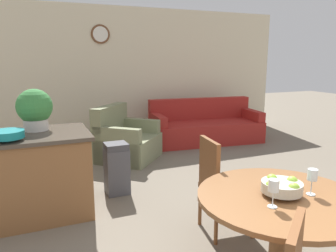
{
  "coord_description": "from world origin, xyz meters",
  "views": [
    {
      "loc": [
        -1.48,
        -0.8,
        1.69
      ],
      "look_at": [
        -0.06,
        2.56,
        0.92
      ],
      "focal_mm": 35.0,
      "sensor_mm": 36.0,
      "label": 1
    }
  ],
  "objects": [
    {
      "name": "wine_glass_left",
      "position": [
        -0.07,
        0.77,
        0.86
      ],
      "size": [
        0.07,
        0.07,
        0.19
      ],
      "color": "silver",
      "rests_on": "dining_table"
    },
    {
      "name": "wine_glass_right",
      "position": [
        0.32,
        0.82,
        0.86
      ],
      "size": [
        0.07,
        0.07,
        0.19
      ],
      "color": "silver",
      "rests_on": "dining_table"
    },
    {
      "name": "kitchen_island",
      "position": [
        -1.56,
        2.81,
        0.46
      ],
      "size": [
        1.27,
        0.84,
        0.91
      ],
      "color": "brown",
      "rests_on": "ground_plane"
    },
    {
      "name": "dining_chair_far_side",
      "position": [
        0.12,
        1.72,
        0.52
      ],
      "size": [
        0.46,
        0.46,
        0.95
      ],
      "rotation": [
        0.0,
        0.0,
        4.61
      ],
      "color": "brown",
      "rests_on": "ground_plane"
    },
    {
      "name": "dining_table",
      "position": [
        0.11,
        0.89,
        0.56
      ],
      "size": [
        1.19,
        1.19,
        0.72
      ],
      "color": "brown",
      "rests_on": "ground_plane"
    },
    {
      "name": "teal_bowl",
      "position": [
        -1.71,
        2.59,
        0.97
      ],
      "size": [
        0.31,
        0.31,
        0.1
      ],
      "color": "#147A7F",
      "rests_on": "kitchen_island"
    },
    {
      "name": "couch",
      "position": [
        1.77,
        4.94,
        0.29
      ],
      "size": [
        2.28,
        1.16,
        0.85
      ],
      "rotation": [
        0.0,
        0.0,
        -0.11
      ],
      "color": "maroon",
      "rests_on": "ground_plane"
    },
    {
      "name": "potted_plant",
      "position": [
        -1.45,
        2.98,
        1.15
      ],
      "size": [
        0.38,
        0.38,
        0.45
      ],
      "color": "beige",
      "rests_on": "kitchen_island"
    },
    {
      "name": "armchair",
      "position": [
        -0.06,
        4.4,
        0.3
      ],
      "size": [
        1.27,
        1.27,
        0.9
      ],
      "rotation": [
        0.0,
        0.0,
        0.83
      ],
      "color": "#7A7F5B",
      "rests_on": "ground_plane"
    },
    {
      "name": "fruit_bowl",
      "position": [
        0.11,
        0.89,
        0.79
      ],
      "size": [
        0.29,
        0.29,
        0.13
      ],
      "color": "#B7B29E",
      "rests_on": "dining_table"
    },
    {
      "name": "wall_back",
      "position": [
        -0.0,
        5.87,
        1.35
      ],
      "size": [
        8.0,
        0.09,
        2.7
      ],
      "color": "beige",
      "rests_on": "ground_plane"
    },
    {
      "name": "trash_bin",
      "position": [
        -0.55,
        3.05,
        0.32
      ],
      "size": [
        0.28,
        0.27,
        0.65
      ],
      "color": "#47474C",
      "rests_on": "ground_plane"
    }
  ]
}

